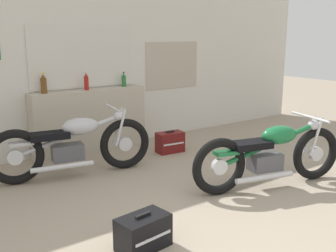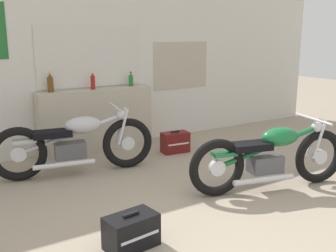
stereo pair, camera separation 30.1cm
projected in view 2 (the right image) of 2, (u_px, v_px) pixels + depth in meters
name	position (u px, v px, depth m)	size (l,w,h in m)	color
wall_back	(75.00, 60.00, 5.91)	(10.00, 0.07, 2.80)	silver
sill_counter	(97.00, 120.00, 6.09)	(1.79, 0.28, 0.96)	#B7AD99
bottle_leftmost	(50.00, 83.00, 5.63)	(0.09, 0.09, 0.30)	#5B3814
bottle_left_center	(93.00, 81.00, 5.92)	(0.07, 0.07, 0.28)	maroon
bottle_center	(131.00, 80.00, 6.30)	(0.07, 0.07, 0.23)	#23662D
motorcycle_green	(271.00, 156.00, 4.55)	(1.98, 0.75, 0.82)	black
motorcycle_silver	(75.00, 143.00, 5.05)	(2.06, 0.66, 0.85)	black
hard_case_black	(131.00, 231.00, 3.34)	(0.47, 0.32, 0.32)	black
hard_case_darkred	(175.00, 142.00, 6.04)	(0.43, 0.27, 0.34)	maroon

